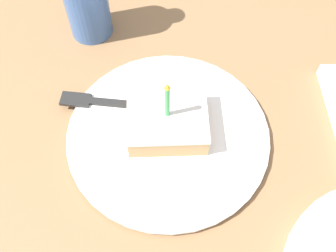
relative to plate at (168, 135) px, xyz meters
name	(u,v)px	position (x,y,z in m)	size (l,w,h in m)	color
ground_plane	(173,147)	(0.01, -0.01, -0.03)	(2.40, 2.40, 0.04)	olive
plate	(168,135)	(0.00, 0.00, 0.00)	(0.29, 0.29, 0.01)	white
cake_slice	(167,121)	(0.00, 0.01, 0.02)	(0.11, 0.09, 0.11)	tan
fork	(111,103)	(-0.08, 0.05, 0.01)	(0.18, 0.04, 0.00)	#262626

